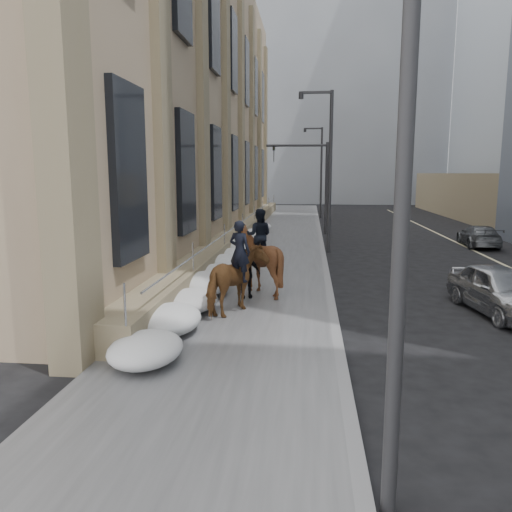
{
  "coord_description": "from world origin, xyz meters",
  "views": [
    {
      "loc": [
        1.91,
        -11.51,
        4.0
      ],
      "look_at": [
        0.44,
        2.23,
        1.7
      ],
      "focal_mm": 35.0,
      "sensor_mm": 36.0,
      "label": 1
    }
  ],
  "objects_px": {
    "mounted_horse_left": "(236,278)",
    "car_silver": "(500,290)",
    "car_grey": "(479,236)",
    "mounted_horse_right": "(259,257)",
    "pedestrian": "(246,273)"
  },
  "relations": [
    {
      "from": "mounted_horse_left",
      "to": "car_silver",
      "type": "xyz_separation_m",
      "value": [
        7.47,
        1.16,
        -0.43
      ]
    },
    {
      "from": "car_grey",
      "to": "mounted_horse_right",
      "type": "bearing_deg",
      "value": 52.49
    },
    {
      "from": "car_silver",
      "to": "car_grey",
      "type": "relative_size",
      "value": 1.01
    },
    {
      "from": "mounted_horse_left",
      "to": "pedestrian",
      "type": "distance_m",
      "value": 1.8
    },
    {
      "from": "mounted_horse_right",
      "to": "car_silver",
      "type": "xyz_separation_m",
      "value": [
        7.1,
        -1.31,
        -0.6
      ]
    },
    {
      "from": "mounted_horse_left",
      "to": "car_grey",
      "type": "bearing_deg",
      "value": -104.59
    },
    {
      "from": "mounted_horse_right",
      "to": "pedestrian",
      "type": "distance_m",
      "value": 0.86
    },
    {
      "from": "pedestrian",
      "to": "car_grey",
      "type": "height_order",
      "value": "pedestrian"
    },
    {
      "from": "pedestrian",
      "to": "mounted_horse_right",
      "type": "bearing_deg",
      "value": 47.19
    },
    {
      "from": "mounted_horse_left",
      "to": "car_grey",
      "type": "xyz_separation_m",
      "value": [
        11.29,
        14.95,
        -0.54
      ]
    },
    {
      "from": "mounted_horse_right",
      "to": "mounted_horse_left",
      "type": "bearing_deg",
      "value": 82.22
    },
    {
      "from": "mounted_horse_right",
      "to": "pedestrian",
      "type": "height_order",
      "value": "mounted_horse_right"
    },
    {
      "from": "car_silver",
      "to": "car_grey",
      "type": "bearing_deg",
      "value": 65.43
    },
    {
      "from": "car_silver",
      "to": "car_grey",
      "type": "height_order",
      "value": "car_silver"
    },
    {
      "from": "mounted_horse_right",
      "to": "car_grey",
      "type": "bearing_deg",
      "value": -130.42
    }
  ]
}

